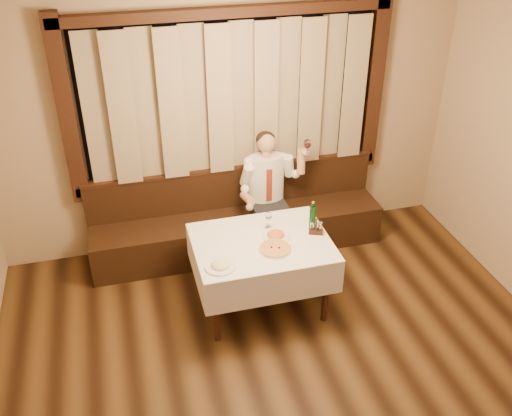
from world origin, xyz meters
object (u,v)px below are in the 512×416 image
object	(u,v)px
banquette	(237,223)
pasta_cream	(220,263)
pasta_red	(276,233)
pizza	(275,249)
dining_table	(262,251)
seated_man	(268,185)
cruet_caddy	(316,229)
green_bottle	(312,217)

from	to	relation	value
banquette	pasta_cream	world-z (taller)	banquette
banquette	pasta_red	distance (m)	1.11
banquette	pasta_cream	distance (m)	1.46
pizza	pasta_cream	distance (m)	0.55
dining_table	pasta_cream	bearing A→B (deg)	-147.82
seated_man	dining_table	bearing A→B (deg)	-109.65
pizza	cruet_caddy	bearing A→B (deg)	19.32
pizza	pasta_red	xyz separation A→B (m)	(0.07, 0.20, 0.02)
banquette	pizza	distance (m)	1.27
pizza	cruet_caddy	size ratio (longest dim) A/B	2.07
cruet_caddy	seated_man	xyz separation A→B (m)	(-0.20, 0.94, -0.00)
banquette	cruet_caddy	size ratio (longest dim) A/B	21.57
green_bottle	seated_man	xyz separation A→B (m)	(-0.20, 0.83, -0.07)
pizza	cruet_caddy	xyz separation A→B (m)	(0.45, 0.16, 0.04)
pasta_red	green_bottle	bearing A→B (deg)	9.20
pizza	seated_man	world-z (taller)	seated_man
pasta_cream	green_bottle	world-z (taller)	green_bottle
dining_table	pizza	distance (m)	0.22
pizza	seated_man	xyz separation A→B (m)	(0.25, 1.10, 0.03)
pizza	green_bottle	bearing A→B (deg)	30.48
pizza	seated_man	size ratio (longest dim) A/B	0.22
dining_table	seated_man	distance (m)	1.00
pasta_red	green_bottle	size ratio (longest dim) A/B	0.96
dining_table	pasta_red	distance (m)	0.21
cruet_caddy	banquette	bearing A→B (deg)	138.81
pizza	green_bottle	distance (m)	0.53
banquette	pizza	xyz separation A→B (m)	(0.08, -1.18, 0.46)
banquette	pasta_cream	bearing A→B (deg)	-109.01
dining_table	pasta_red	bearing A→B (deg)	15.18
pizza	dining_table	bearing A→B (deg)	116.91
pasta_red	seated_man	distance (m)	0.91
seated_man	cruet_caddy	bearing A→B (deg)	-78.20
dining_table	pasta_cream	xyz separation A→B (m)	(-0.45, -0.28, 0.14)
dining_table	cruet_caddy	world-z (taller)	cruet_caddy
green_bottle	pizza	bearing A→B (deg)	-149.52
banquette	pizza	size ratio (longest dim) A/B	10.43
pasta_red	pasta_cream	bearing A→B (deg)	-151.64
pizza	cruet_caddy	world-z (taller)	cruet_caddy
dining_table	cruet_caddy	distance (m)	0.55
cruet_caddy	seated_man	distance (m)	0.96
pasta_cream	dining_table	bearing A→B (deg)	32.18
pasta_red	cruet_caddy	distance (m)	0.38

